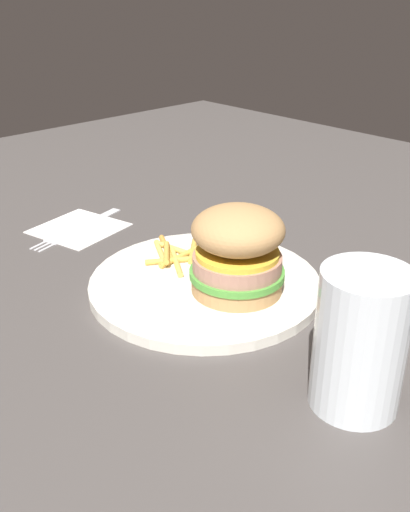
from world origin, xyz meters
TOP-DOWN VIEW (x-y plane):
  - ground_plane at (0.00, 0.00)m, footprint 1.60×1.60m
  - plate at (-0.02, -0.03)m, footprint 0.27×0.27m
  - sandwich at (-0.06, -0.04)m, footprint 0.10×0.10m
  - fries_pile at (0.05, -0.04)m, footprint 0.10×0.09m
  - napkin at (0.23, -0.02)m, footprint 0.13×0.13m
  - fork at (0.23, -0.02)m, footprint 0.06×0.17m
  - drink_glass at (-0.25, 0.02)m, footprint 0.08×0.08m

SIDE VIEW (x-z plane):
  - ground_plane at x=0.00m, z-range 0.00..0.00m
  - napkin at x=0.23m, z-range 0.00..0.00m
  - fork at x=0.23m, z-range 0.00..0.01m
  - plate at x=-0.02m, z-range 0.00..0.01m
  - fries_pile at x=0.05m, z-range 0.01..0.02m
  - drink_glass at x=-0.25m, z-range -0.01..0.12m
  - sandwich at x=-0.06m, z-range 0.01..0.11m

